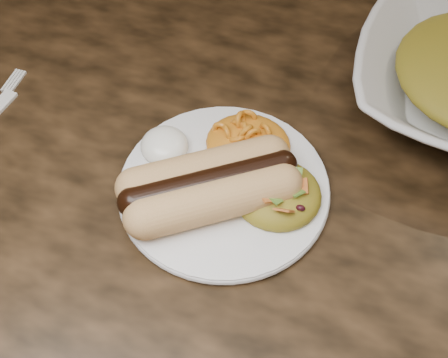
% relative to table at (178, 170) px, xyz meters
% --- Properties ---
extents(floor, '(4.00, 4.00, 0.00)m').
position_rel_table_xyz_m(floor, '(0.00, 0.00, -0.66)').
color(floor, brown).
rests_on(floor, ground).
extents(table, '(1.60, 0.90, 0.75)m').
position_rel_table_xyz_m(table, '(0.00, 0.00, 0.00)').
color(table, '#482F19').
rests_on(table, floor).
extents(plate, '(0.27, 0.27, 0.01)m').
position_rel_table_xyz_m(plate, '(0.08, -0.07, 0.10)').
color(plate, white).
rests_on(plate, table).
extents(hotdog, '(0.14, 0.14, 0.04)m').
position_rel_table_xyz_m(hotdog, '(0.07, -0.09, 0.12)').
color(hotdog, '#F1AC75').
rests_on(hotdog, plate).
extents(mac_and_cheese, '(0.09, 0.08, 0.03)m').
position_rel_table_xyz_m(mac_and_cheese, '(0.09, -0.02, 0.12)').
color(mac_and_cheese, orange).
rests_on(mac_and_cheese, plate).
extents(sour_cream, '(0.05, 0.05, 0.03)m').
position_rel_table_xyz_m(sour_cream, '(0.01, -0.05, 0.12)').
color(sour_cream, white).
rests_on(sour_cream, plate).
extents(taco_salad, '(0.09, 0.08, 0.04)m').
position_rel_table_xyz_m(taco_salad, '(0.13, -0.07, 0.12)').
color(taco_salad, orange).
rests_on(taco_salad, plate).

